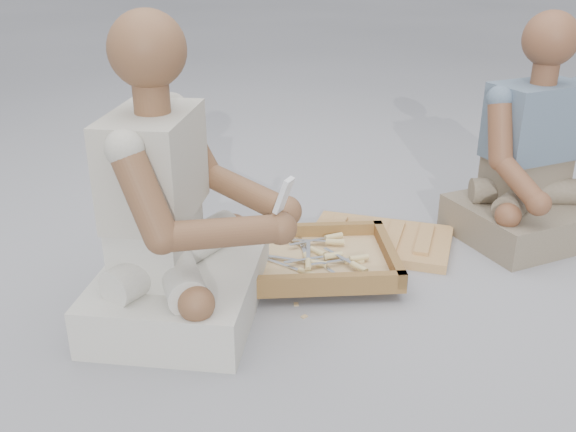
% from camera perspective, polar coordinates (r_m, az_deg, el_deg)
% --- Properties ---
extents(ground, '(60.00, 60.00, 0.00)m').
position_cam_1_polar(ground, '(2.13, 2.38, -8.43)').
color(ground, gray).
rests_on(ground, ground).
extents(carved_panel, '(0.58, 0.41, 0.04)m').
position_cam_1_polar(carved_panel, '(2.58, 8.13, -2.13)').
color(carved_panel, '#AE7343').
rests_on(carved_panel, ground).
extents(tool_tray, '(0.66, 0.58, 0.07)m').
position_cam_1_polar(tool_tray, '(2.32, 2.64, -3.87)').
color(tool_tray, brown).
rests_on(tool_tray, carved_panel).
extents(chisel_0, '(0.20, 0.13, 0.02)m').
position_cam_1_polar(chisel_0, '(2.31, 3.53, -3.59)').
color(chisel_0, silver).
rests_on(chisel_0, tool_tray).
extents(chisel_1, '(0.22, 0.05, 0.02)m').
position_cam_1_polar(chisel_1, '(2.41, 3.69, -2.27)').
color(chisel_1, silver).
rests_on(chisel_1, tool_tray).
extents(chisel_2, '(0.06, 0.22, 0.02)m').
position_cam_1_polar(chisel_2, '(2.26, 1.80, -4.12)').
color(chisel_2, silver).
rests_on(chisel_2, tool_tray).
extents(chisel_3, '(0.22, 0.03, 0.02)m').
position_cam_1_polar(chisel_3, '(2.28, 2.09, -4.13)').
color(chisel_3, silver).
rests_on(chisel_3, tool_tray).
extents(chisel_4, '(0.10, 0.21, 0.02)m').
position_cam_1_polar(chisel_4, '(2.33, 1.63, -3.58)').
color(chisel_4, silver).
rests_on(chisel_4, tool_tray).
extents(chisel_5, '(0.17, 0.17, 0.02)m').
position_cam_1_polar(chisel_5, '(2.19, 4.82, -5.59)').
color(chisel_5, silver).
rests_on(chisel_5, tool_tray).
extents(chisel_6, '(0.19, 0.14, 0.02)m').
position_cam_1_polar(chisel_6, '(2.37, 2.27, -3.02)').
color(chisel_6, silver).
rests_on(chisel_6, tool_tray).
extents(chisel_7, '(0.18, 0.15, 0.02)m').
position_cam_1_polar(chisel_7, '(2.24, 5.96, -4.35)').
color(chisel_7, silver).
rests_on(chisel_7, tool_tray).
extents(chisel_8, '(0.19, 0.15, 0.02)m').
position_cam_1_polar(chisel_8, '(2.44, 3.63, -1.92)').
color(chisel_8, silver).
rests_on(chisel_8, tool_tray).
extents(chisel_9, '(0.22, 0.08, 0.02)m').
position_cam_1_polar(chisel_9, '(2.30, 5.37, -4.03)').
color(chisel_9, silver).
rests_on(chisel_9, tool_tray).
extents(chisel_10, '(0.20, 0.12, 0.02)m').
position_cam_1_polar(chisel_10, '(2.29, 5.82, -3.80)').
color(chisel_10, silver).
rests_on(chisel_10, tool_tray).
extents(chisel_11, '(0.21, 0.10, 0.02)m').
position_cam_1_polar(chisel_11, '(2.23, 1.27, -4.94)').
color(chisel_11, silver).
rests_on(chisel_11, tool_tray).
extents(wood_chip_0, '(0.02, 0.02, 0.00)m').
position_cam_1_polar(wood_chip_0, '(2.39, 6.17, -4.68)').
color(wood_chip_0, '#D9B480').
rests_on(wood_chip_0, ground).
extents(wood_chip_1, '(0.02, 0.02, 0.00)m').
position_cam_1_polar(wood_chip_1, '(2.56, 2.20, -2.55)').
color(wood_chip_1, '#D9B480').
rests_on(wood_chip_1, ground).
extents(wood_chip_2, '(0.02, 0.02, 0.00)m').
position_cam_1_polar(wood_chip_2, '(2.10, 1.46, -8.92)').
color(wood_chip_2, '#D9B480').
rests_on(wood_chip_2, ground).
extents(wood_chip_3, '(0.02, 0.02, 0.00)m').
position_cam_1_polar(wood_chip_3, '(2.59, -1.98, -2.27)').
color(wood_chip_3, '#D9B480').
rests_on(wood_chip_3, ground).
extents(wood_chip_4, '(0.02, 0.02, 0.00)m').
position_cam_1_polar(wood_chip_4, '(2.47, 2.12, -3.60)').
color(wood_chip_4, '#D9B480').
rests_on(wood_chip_4, ground).
extents(wood_chip_5, '(0.02, 0.02, 0.00)m').
position_cam_1_polar(wood_chip_5, '(2.37, 9.23, -5.18)').
color(wood_chip_5, '#D9B480').
rests_on(wood_chip_5, ground).
extents(wood_chip_6, '(0.02, 0.02, 0.00)m').
position_cam_1_polar(wood_chip_6, '(2.31, 4.65, -5.66)').
color(wood_chip_6, '#D9B480').
rests_on(wood_chip_6, ground).
extents(wood_chip_7, '(0.02, 0.02, 0.00)m').
position_cam_1_polar(wood_chip_7, '(2.16, 0.74, -7.85)').
color(wood_chip_7, '#D9B480').
rests_on(wood_chip_7, ground).
extents(craftsman, '(0.66, 0.66, 0.95)m').
position_cam_1_polar(craftsman, '(2.01, -10.12, -0.40)').
color(craftsman, '#B8B6AB').
rests_on(craftsman, ground).
extents(companion, '(0.73, 0.70, 0.89)m').
position_cam_1_polar(companion, '(2.72, 21.12, 4.16)').
color(companion, '#766955').
rests_on(companion, ground).
extents(mobile_phone, '(0.06, 0.06, 0.11)m').
position_cam_1_polar(mobile_phone, '(1.83, -0.39, 1.87)').
color(mobile_phone, silver).
rests_on(mobile_phone, craftsman).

